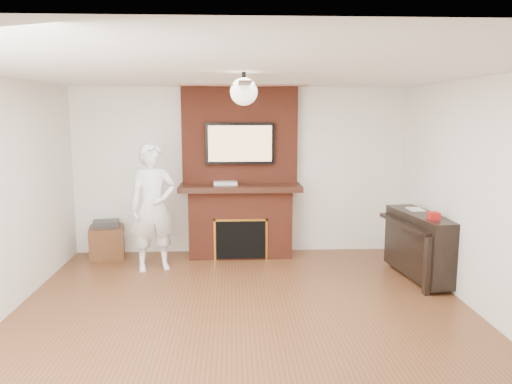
{
  "coord_description": "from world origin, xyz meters",
  "views": [
    {
      "loc": [
        -0.11,
        -4.77,
        2.13
      ],
      "look_at": [
        0.16,
        0.9,
        1.22
      ],
      "focal_mm": 35.0,
      "sensor_mm": 36.0,
      "label": 1
    }
  ],
  "objects_px": {
    "fireplace": "(240,189)",
    "piano": "(420,244)",
    "person": "(153,207)",
    "side_table": "(107,241)"
  },
  "relations": [
    {
      "from": "fireplace",
      "to": "piano",
      "type": "height_order",
      "value": "fireplace"
    },
    {
      "from": "fireplace",
      "to": "piano",
      "type": "distance_m",
      "value": 2.65
    },
    {
      "from": "person",
      "to": "piano",
      "type": "bearing_deg",
      "value": -27.5
    },
    {
      "from": "fireplace",
      "to": "side_table",
      "type": "relative_size",
      "value": 4.46
    },
    {
      "from": "fireplace",
      "to": "piano",
      "type": "relative_size",
      "value": 1.86
    },
    {
      "from": "side_table",
      "to": "piano",
      "type": "distance_m",
      "value": 4.42
    },
    {
      "from": "side_table",
      "to": "person",
      "type": "bearing_deg",
      "value": -48.09
    },
    {
      "from": "person",
      "to": "side_table",
      "type": "distance_m",
      "value": 1.17
    },
    {
      "from": "piano",
      "to": "side_table",
      "type": "bearing_deg",
      "value": 157.25
    },
    {
      "from": "fireplace",
      "to": "side_table",
      "type": "height_order",
      "value": "fireplace"
    }
  ]
}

